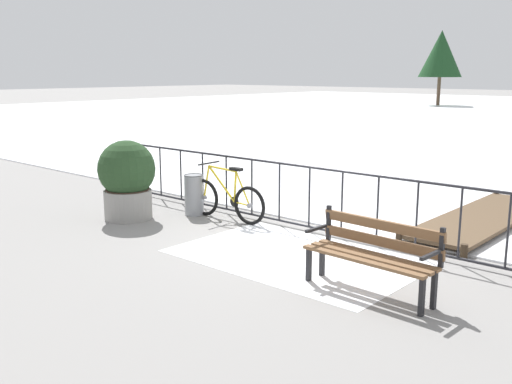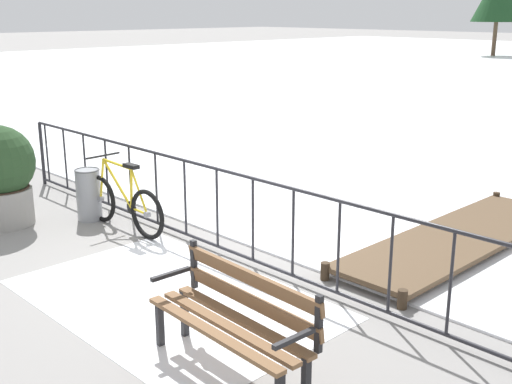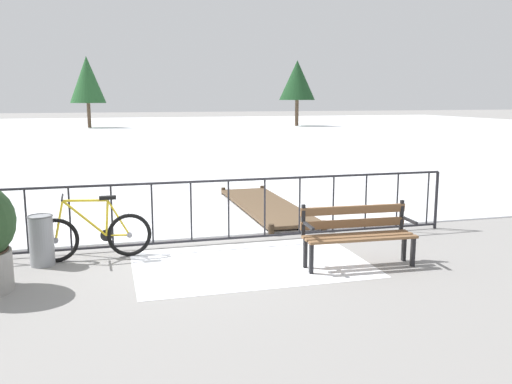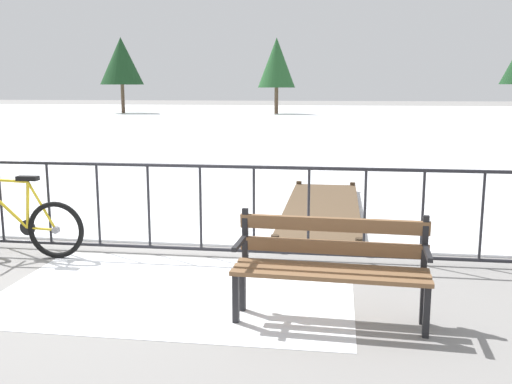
# 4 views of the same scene
# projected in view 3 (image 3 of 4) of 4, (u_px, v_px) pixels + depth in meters

# --- Properties ---
(ground_plane) EXTENTS (160.00, 160.00, 0.00)m
(ground_plane) POSITION_uv_depth(u_px,v_px,m) (192.00, 246.00, 8.84)
(ground_plane) COLOR gray
(frozen_pond) EXTENTS (80.00, 56.00, 0.03)m
(frozen_pond) POSITION_uv_depth(u_px,v_px,m) (126.00, 133.00, 35.81)
(frozen_pond) COLOR white
(frozen_pond) RESTS_ON ground
(snow_patch) EXTENTS (3.34, 2.18, 0.01)m
(snow_patch) POSITION_uv_depth(u_px,v_px,m) (251.00, 264.00, 7.88)
(snow_patch) COLOR white
(snow_patch) RESTS_ON ground
(railing_fence) EXTENTS (9.06, 0.06, 1.07)m
(railing_fence) POSITION_uv_depth(u_px,v_px,m) (191.00, 212.00, 8.75)
(railing_fence) COLOR #232328
(railing_fence) RESTS_ON ground
(bicycle_near_railing) EXTENTS (1.71, 0.52, 0.97)m
(bicycle_near_railing) POSITION_uv_depth(u_px,v_px,m) (93.00, 235.00, 8.05)
(bicycle_near_railing) COLOR black
(bicycle_near_railing) RESTS_ON ground
(park_bench) EXTENTS (1.62, 0.55, 0.89)m
(park_bench) POSITION_uv_depth(u_px,v_px,m) (357.00, 230.00, 7.75)
(park_bench) COLOR brown
(park_bench) RESTS_ON ground
(trash_bin) EXTENTS (0.35, 0.35, 0.73)m
(trash_bin) POSITION_uv_depth(u_px,v_px,m) (41.00, 240.00, 7.76)
(trash_bin) COLOR gray
(trash_bin) RESTS_ON ground
(wooden_dock) EXTENTS (1.10, 4.12, 0.20)m
(wooden_dock) POSITION_uv_depth(u_px,v_px,m) (266.00, 205.00, 11.52)
(wooden_dock) COLOR brown
(wooden_dock) RESTS_ON ground
(tree_far_west) EXTENTS (2.72, 2.72, 5.48)m
(tree_far_west) POSITION_uv_depth(u_px,v_px,m) (87.00, 80.00, 41.86)
(tree_far_west) COLOR brown
(tree_far_west) RESTS_ON ground
(tree_centre) EXTENTS (2.93, 2.93, 5.32)m
(tree_centre) POSITION_uv_depth(u_px,v_px,m) (297.00, 80.00, 44.28)
(tree_centre) COLOR brown
(tree_centre) RESTS_ON ground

